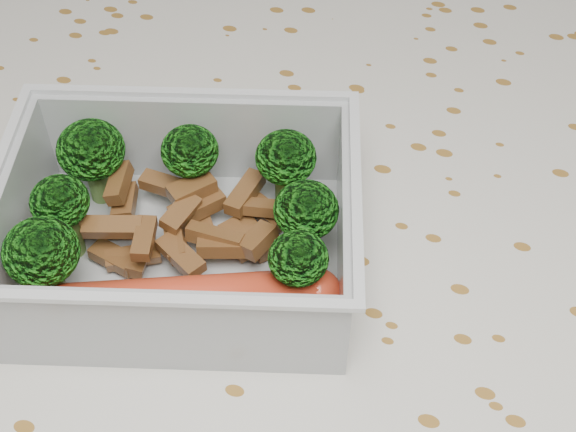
# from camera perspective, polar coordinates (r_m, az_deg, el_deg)

# --- Properties ---
(dining_table) EXTENTS (1.40, 0.90, 0.75)m
(dining_table) POSITION_cam_1_polar(r_m,az_deg,el_deg) (0.49, 1.24, -8.53)
(dining_table) COLOR brown
(dining_table) RESTS_ON ground
(tablecloth) EXTENTS (1.46, 0.96, 0.19)m
(tablecloth) POSITION_cam_1_polar(r_m,az_deg,el_deg) (0.45, 1.35, -5.04)
(tablecloth) COLOR silver
(tablecloth) RESTS_ON dining_table
(lunch_container) EXTENTS (0.20, 0.17, 0.06)m
(lunch_container) POSITION_cam_1_polar(r_m,az_deg,el_deg) (0.40, -7.57, -1.53)
(lunch_container) COLOR silver
(lunch_container) RESTS_ON tablecloth
(broccoli_florets) EXTENTS (0.15, 0.12, 0.05)m
(broccoli_florets) POSITION_cam_1_polar(r_m,az_deg,el_deg) (0.39, -8.39, 1.29)
(broccoli_florets) COLOR #608C3F
(broccoli_florets) RESTS_ON lunch_container
(meat_pile) EXTENTS (0.11, 0.08, 0.03)m
(meat_pile) POSITION_cam_1_polar(r_m,az_deg,el_deg) (0.41, -7.23, -0.52)
(meat_pile) COLOR brown
(meat_pile) RESTS_ON lunch_container
(sausage) EXTENTS (0.14, 0.07, 0.02)m
(sausage) POSITION_cam_1_polar(r_m,az_deg,el_deg) (0.38, -7.66, -6.03)
(sausage) COLOR red
(sausage) RESTS_ON lunch_container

